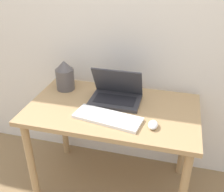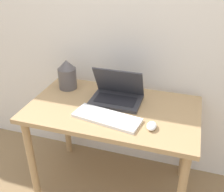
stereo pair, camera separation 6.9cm
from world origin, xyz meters
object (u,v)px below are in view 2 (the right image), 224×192
at_px(mp3_player, 104,106).
at_px(laptop, 118,94).
at_px(mouse, 152,126).
at_px(keyboard, 107,117).
at_px(vase, 67,75).

bearing_deg(mp3_player, laptop, 62.02).
xyz_separation_m(laptop, mouse, (0.27, -0.25, -0.03)).
height_order(laptop, mouse, laptop).
height_order(laptop, keyboard, laptop).
bearing_deg(laptop, vase, 170.02).
height_order(laptop, vase, laptop).
relative_size(vase, mp3_player, 4.07).
xyz_separation_m(keyboard, mp3_player, (-0.06, 0.13, -0.01)).
relative_size(laptop, mouse, 3.82).
distance_m(laptop, mp3_player, 0.13).
relative_size(mouse, mp3_player, 1.62).
bearing_deg(vase, mouse, -25.44).
distance_m(mouse, vase, 0.75).
distance_m(mouse, mp3_player, 0.36).
distance_m(keyboard, mp3_player, 0.14).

